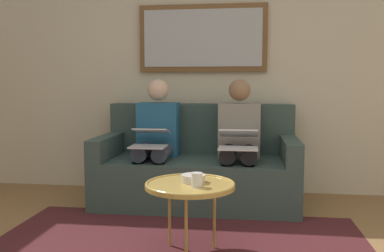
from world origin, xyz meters
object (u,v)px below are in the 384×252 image
framed_mirror (203,38)px  coffee_table (190,186)px  bowl (193,178)px  laptop_white (238,140)px  laptop_silver (150,138)px  couch (198,168)px  person_right (156,137)px  person_left (239,138)px  cup (197,180)px

framed_mirror → coffee_table: size_ratio=2.19×
bowl → laptop_white: (-0.27, -0.86, 0.15)m
bowl → laptop_silver: bearing=-60.4°
laptop_white → coffee_table: bearing=72.5°
couch → framed_mirror: 1.30m
person_right → laptop_silver: bearing=90.0°
couch → laptop_white: size_ratio=4.95×
coffee_table → person_right: person_right is taller
laptop_silver → couch: bearing=-141.0°
coffee_table → laptop_silver: 1.04m
framed_mirror → couch: bearing=90.0°
bowl → person_left: size_ratio=0.14×
cup → person_left: bearing=-100.8°
coffee_table → cup: bearing=125.5°
person_left → person_right: (0.76, 0.00, 0.00)m
person_right → laptop_silver: size_ratio=3.06×
couch → laptop_silver: size_ratio=4.82×
person_right → laptop_white: bearing=162.7°
bowl → person_right: 1.21m
laptop_silver → person_right: bearing=-90.0°
couch → laptop_silver: 0.58m
couch → coffee_table: (-0.09, 1.22, 0.13)m
couch → framed_mirror: size_ratio=1.41×
cup → person_right: 1.34m
bowl → laptop_white: bearing=-107.5°
person_left → person_right: bearing=0.0°
bowl → laptop_white: 0.92m
bowl → laptop_white: size_ratio=0.44×
framed_mirror → person_right: framed_mirror is taller
cup → laptop_white: laptop_white is taller
person_left → person_right: 0.76m
coffee_table → cup: size_ratio=6.47×
framed_mirror → laptop_silver: 1.21m
framed_mirror → cup: (-0.15, 1.68, -1.05)m
framed_mirror → laptop_silver: (0.38, 0.70, -0.92)m
couch → person_left: person_left is taller
framed_mirror → bowl: (-0.11, 1.56, -1.07)m
framed_mirror → laptop_silver: size_ratio=3.42×
person_right → couch: bearing=-169.8°
framed_mirror → coffee_table: 1.95m
framed_mirror → person_left: size_ratio=1.12×
coffee_table → person_left: size_ratio=0.51×
coffee_table → couch: bearing=-85.6°
couch → person_right: (0.38, 0.07, 0.30)m
person_right → bowl: bearing=113.9°
couch → laptop_white: 0.58m
framed_mirror → person_right: (0.38, 0.46, -0.94)m
person_right → laptop_silver: person_right is taller
coffee_table → bowl: size_ratio=3.68×
coffee_table → laptop_white: size_ratio=1.60×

